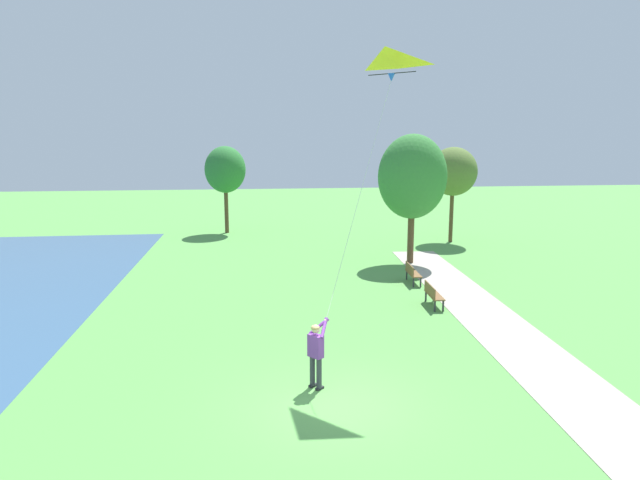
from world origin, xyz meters
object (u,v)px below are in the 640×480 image
at_px(person_kite_flyer, 316,350).
at_px(tree_horizon_far, 412,177).
at_px(tree_lakeside_far, 453,172).
at_px(park_bench_near_walkway, 433,294).
at_px(flying_kite, 385,66).
at_px(park_bench_far_walkway, 412,272).
at_px(tree_behind_path, 225,170).

height_order(person_kite_flyer, tree_horizon_far, tree_horizon_far).
bearing_deg(tree_lakeside_far, person_kite_flyer, -118.77).
distance_m(person_kite_flyer, tree_horizon_far, 16.01).
bearing_deg(park_bench_near_walkway, tree_lakeside_far, 67.22).
bearing_deg(flying_kite, tree_lakeside_far, 64.09).
xyz_separation_m(park_bench_far_walkway, tree_lakeside_far, (5.32, 9.65, 3.89)).
bearing_deg(tree_horizon_far, park_bench_near_walkway, -99.70).
bearing_deg(person_kite_flyer, park_bench_near_walkway, 51.11).
bearing_deg(person_kite_flyer, tree_horizon_far, 64.99).
height_order(park_bench_near_walkway, tree_horizon_far, tree_horizon_far).
relative_size(park_bench_far_walkway, tree_horizon_far, 0.23).
height_order(park_bench_near_walkway, tree_lakeside_far, tree_lakeside_far).
distance_m(tree_horizon_far, tree_behind_path, 14.67).
xyz_separation_m(tree_horizon_far, tree_lakeside_far, (4.22, 5.56, -0.08)).
bearing_deg(park_bench_near_walkway, tree_behind_path, 115.12).
bearing_deg(tree_behind_path, park_bench_far_walkway, -59.36).
distance_m(tree_behind_path, tree_lakeside_far, 15.08).
distance_m(flying_kite, park_bench_far_walkway, 11.97).
bearing_deg(park_bench_far_walkway, park_bench_near_walkway, -93.32).
xyz_separation_m(person_kite_flyer, park_bench_far_walkway, (5.52, 10.08, -0.54)).
bearing_deg(park_bench_far_walkway, tree_horizon_far, 75.02).
height_order(flying_kite, tree_horizon_far, flying_kite).
bearing_deg(tree_horizon_far, park_bench_far_walkway, -104.98).
xyz_separation_m(person_kite_flyer, park_bench_near_walkway, (5.31, 6.59, -0.54)).
distance_m(person_kite_flyer, park_bench_near_walkway, 8.48).
distance_m(park_bench_near_walkway, tree_horizon_far, 8.66).
xyz_separation_m(person_kite_flyer, flying_kite, (2.07, 1.70, 7.28)).
relative_size(flying_kite, tree_behind_path, 1.17).
bearing_deg(person_kite_flyer, park_bench_far_walkway, 61.31).
relative_size(person_kite_flyer, tree_horizon_far, 0.27).
bearing_deg(tree_lakeside_far, tree_behind_path, 159.63).
relative_size(person_kite_flyer, park_bench_near_walkway, 1.20).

